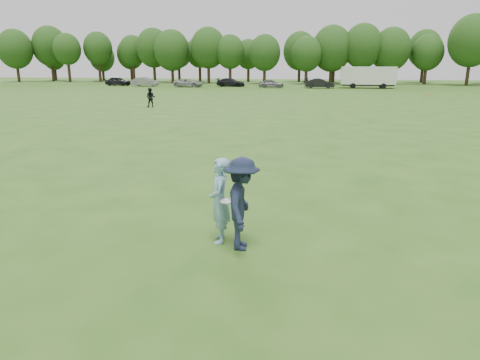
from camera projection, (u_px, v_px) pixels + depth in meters
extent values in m
plane|color=#285317|center=(233.00, 232.00, 9.42)|extent=(200.00, 200.00, 0.00)
imported|color=#83B1CB|center=(220.00, 201.00, 8.69)|extent=(0.55, 0.72, 1.77)
imported|color=#1A2339|center=(242.00, 204.00, 8.35)|extent=(0.81, 1.26, 1.86)
imported|color=black|center=(151.00, 98.00, 36.24)|extent=(0.88, 0.73, 1.64)
imported|color=#252525|center=(307.00, 82.00, 66.17)|extent=(1.66, 0.97, 1.71)
imported|color=black|center=(118.00, 81.00, 72.69)|extent=(4.53, 2.31, 1.48)
imported|color=slate|center=(145.00, 82.00, 70.90)|extent=(4.45, 1.66, 1.45)
imported|color=#A1A2A6|center=(188.00, 83.00, 68.48)|extent=(4.76, 2.32, 1.30)
imported|color=black|center=(231.00, 82.00, 69.74)|extent=(4.71, 2.08, 1.35)
imported|color=slate|center=(271.00, 84.00, 66.26)|extent=(3.87, 1.63, 1.31)
imported|color=black|center=(320.00, 83.00, 64.99)|extent=(4.45, 1.67, 1.45)
cone|color=#F6480C|center=(428.00, 93.00, 52.22)|extent=(0.28, 0.28, 0.30)
cylinder|color=white|center=(227.00, 201.00, 8.46)|extent=(0.29, 0.29, 0.05)
cube|color=silver|center=(368.00, 75.00, 64.76)|extent=(8.00, 2.50, 2.60)
cube|color=black|center=(367.00, 85.00, 65.13)|extent=(7.60, 2.30, 0.25)
cylinder|color=black|center=(353.00, 86.00, 64.38)|extent=(0.80, 0.25, 0.80)
cylinder|color=black|center=(352.00, 85.00, 66.74)|extent=(0.80, 0.25, 0.80)
cylinder|color=black|center=(383.00, 86.00, 63.57)|extent=(0.80, 0.25, 0.80)
cylinder|color=black|center=(381.00, 85.00, 65.94)|extent=(0.80, 0.25, 0.80)
cube|color=#333333|center=(338.00, 84.00, 65.92)|extent=(1.20, 0.15, 0.12)
cylinder|color=#332114|center=(18.00, 73.00, 88.48)|extent=(0.56, 0.56, 3.63)
ellipsoid|color=#1F3D14|center=(15.00, 49.00, 87.24)|extent=(6.88, 6.88, 7.91)
cylinder|color=#332114|center=(53.00, 71.00, 91.42)|extent=(0.56, 0.56, 4.13)
ellipsoid|color=#1F3D14|center=(50.00, 46.00, 90.07)|extent=(7.25, 7.25, 8.34)
cylinder|color=#332114|center=(69.00, 72.00, 86.86)|extent=(0.56, 0.56, 4.18)
ellipsoid|color=#1F3D14|center=(67.00, 49.00, 85.71)|extent=(5.42, 5.42, 6.23)
cylinder|color=#332114|center=(100.00, 71.00, 89.24)|extent=(0.56, 0.56, 4.26)
ellipsoid|color=#1F3D14|center=(98.00, 48.00, 88.03)|extent=(5.79, 5.79, 6.66)
cylinder|color=#332114|center=(134.00, 72.00, 89.50)|extent=(0.56, 0.56, 3.91)
ellipsoid|color=#1F3D14|center=(132.00, 51.00, 88.38)|extent=(5.47, 5.47, 6.29)
cylinder|color=#332114|center=(155.00, 72.00, 86.87)|extent=(0.56, 0.56, 3.83)
ellipsoid|color=#1F3D14|center=(153.00, 48.00, 85.62)|extent=(6.75, 6.75, 7.76)
cylinder|color=#332114|center=(173.00, 74.00, 83.24)|extent=(0.56, 0.56, 3.25)
ellipsoid|color=#1F3D14|center=(172.00, 50.00, 82.06)|extent=(6.76, 6.76, 7.78)
cylinder|color=#332114|center=(209.00, 73.00, 82.26)|extent=(0.56, 0.56, 3.71)
ellipsoid|color=#1F3D14|center=(208.00, 48.00, 81.03)|extent=(6.68, 6.68, 7.68)
cylinder|color=#332114|center=(230.00, 74.00, 81.13)|extent=(0.56, 0.56, 3.46)
ellipsoid|color=#1F3D14|center=(230.00, 52.00, 80.07)|extent=(5.49, 5.49, 6.31)
cylinder|color=#332114|center=(264.00, 75.00, 79.83)|extent=(0.56, 0.56, 3.14)
ellipsoid|color=#1F3D14|center=(265.00, 53.00, 78.78)|extent=(5.78, 5.78, 6.64)
cylinder|color=#332114|center=(306.00, 76.00, 78.19)|extent=(0.56, 0.56, 3.01)
ellipsoid|color=#1F3D14|center=(307.00, 54.00, 77.19)|extent=(5.46, 5.46, 6.28)
cylinder|color=#332114|center=(331.00, 75.00, 79.61)|extent=(0.56, 0.56, 3.23)
ellipsoid|color=#1F3D14|center=(332.00, 49.00, 78.37)|extent=(7.29, 7.29, 8.38)
cylinder|color=#332114|center=(361.00, 74.00, 78.45)|extent=(0.56, 0.56, 3.77)
ellipsoid|color=#1F3D14|center=(363.00, 46.00, 77.18)|extent=(6.95, 6.95, 8.00)
cylinder|color=#332114|center=(389.00, 75.00, 78.12)|extent=(0.56, 0.56, 3.33)
ellipsoid|color=#1F3D14|center=(392.00, 49.00, 76.94)|extent=(6.71, 6.71, 7.71)
cylinder|color=#332114|center=(425.00, 75.00, 77.23)|extent=(0.56, 0.56, 3.22)
ellipsoid|color=#1F3D14|center=(428.00, 52.00, 76.19)|extent=(5.54, 5.54, 6.37)
cylinder|color=#332114|center=(468.00, 73.00, 73.18)|extent=(0.56, 0.56, 4.15)
ellipsoid|color=#1F3D14|center=(472.00, 41.00, 71.79)|extent=(7.59, 7.59, 8.73)
cylinder|color=#332114|center=(56.00, 74.00, 96.84)|extent=(0.56, 0.56, 2.97)
ellipsoid|color=#1F3D14|center=(54.00, 57.00, 95.91)|extent=(4.85, 4.85, 5.58)
cylinder|color=#332114|center=(103.00, 74.00, 95.89)|extent=(0.56, 0.56, 2.73)
ellipsoid|color=#1F3D14|center=(102.00, 57.00, 94.93)|extent=(5.45, 5.45, 6.27)
cylinder|color=#332114|center=(132.00, 73.00, 92.93)|extent=(0.56, 0.56, 3.25)
ellipsoid|color=#1F3D14|center=(130.00, 54.00, 91.87)|extent=(5.68, 5.68, 6.53)
cylinder|color=#332114|center=(179.00, 72.00, 93.91)|extent=(0.56, 0.56, 3.62)
ellipsoid|color=#1F3D14|center=(179.00, 52.00, 92.79)|extent=(5.80, 5.80, 6.67)
cylinder|color=#332114|center=(200.00, 73.00, 90.50)|extent=(0.56, 0.56, 3.61)
ellipsoid|color=#1F3D14|center=(200.00, 52.00, 89.41)|extent=(5.58, 5.58, 6.42)
cylinder|color=#332114|center=(248.00, 74.00, 89.16)|extent=(0.56, 0.56, 3.29)
ellipsoid|color=#1F3D14|center=(248.00, 54.00, 88.14)|extent=(5.30, 5.30, 6.09)
cylinder|color=#332114|center=(299.00, 74.00, 88.64)|extent=(0.56, 0.56, 3.28)
ellipsoid|color=#1F3D14|center=(300.00, 51.00, 87.46)|extent=(6.78, 6.78, 7.79)
cylinder|color=#332114|center=(333.00, 74.00, 85.93)|extent=(0.56, 0.56, 3.11)
ellipsoid|color=#1F3D14|center=(334.00, 55.00, 84.92)|extent=(5.34, 5.34, 6.14)
cylinder|color=#332114|center=(381.00, 73.00, 85.48)|extent=(0.56, 0.56, 3.50)
ellipsoid|color=#1F3D14|center=(383.00, 54.00, 84.49)|extent=(4.82, 4.82, 5.54)
cylinder|color=#332114|center=(422.00, 73.00, 84.58)|extent=(0.56, 0.56, 3.80)
ellipsoid|color=#1F3D14|center=(425.00, 49.00, 83.38)|extent=(6.34, 6.34, 7.29)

